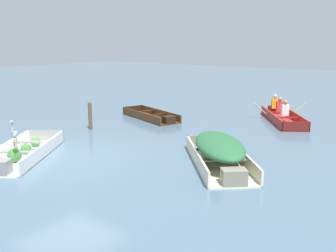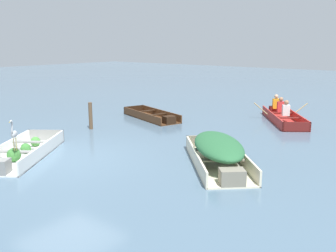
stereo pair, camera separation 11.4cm
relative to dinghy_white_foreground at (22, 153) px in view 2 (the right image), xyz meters
The scene contains 7 objects.
ground_plane 1.23m from the dinghy_white_foreground, 36.00° to the left, with size 80.00×80.00×0.00m, color slate.
dinghy_white_foreground is the anchor object (origin of this frame).
skiff_cream_near_moored 5.42m from the dinghy_white_foreground, 31.17° to the left, with size 3.18×3.29×0.75m.
skiff_dark_varnish_mid_moored 6.44m from the dinghy_white_foreground, 96.20° to the left, with size 3.27×1.93×0.33m.
rowboat_red_with_crew 10.17m from the dinghy_white_foreground, 68.52° to the left, with size 2.92×3.52×0.92m.
heron_on_dinghy 1.02m from the dinghy_white_foreground, 42.74° to the right, with size 0.37×0.38×0.84m.
mooring_post 3.79m from the dinghy_white_foreground, 109.84° to the left, with size 0.14×0.14×1.00m, color brown.
Camera 2 is at (8.38, -6.06, 3.13)m, focal length 40.00 mm.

